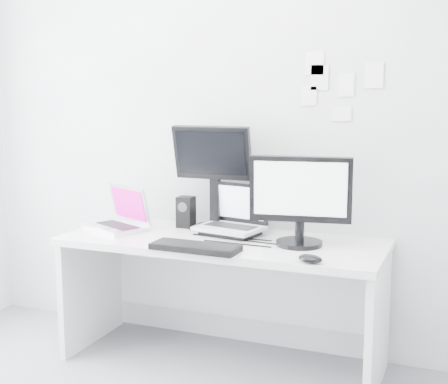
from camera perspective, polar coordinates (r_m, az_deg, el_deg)
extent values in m
plane|color=silver|center=(3.77, 1.82, 6.10)|extent=(3.60, 0.00, 3.60)
cube|color=white|center=(3.64, -0.18, -9.86)|extent=(1.80, 0.70, 0.73)
cube|color=silver|center=(3.81, -9.80, -1.35)|extent=(0.44, 0.40, 0.27)
cube|color=black|center=(3.83, -3.45, -1.80)|extent=(0.09, 0.09, 0.19)
cube|color=silver|center=(3.60, 0.47, -1.58)|extent=(0.41, 0.34, 0.30)
cube|color=black|center=(3.72, -0.95, 1.40)|extent=(0.47, 0.18, 0.64)
cube|color=black|center=(3.37, 6.86, -0.69)|extent=(0.57, 0.33, 0.50)
cube|color=black|center=(3.29, -2.60, -4.99)|extent=(0.47, 0.18, 0.03)
ellipsoid|color=black|center=(3.08, 7.78, -5.97)|extent=(0.14, 0.11, 0.04)
cube|color=white|center=(3.63, 8.59, 10.15)|extent=(0.10, 0.00, 0.14)
cube|color=white|center=(3.60, 10.93, 9.46)|extent=(0.09, 0.00, 0.13)
cube|color=white|center=(3.58, 13.35, 10.19)|extent=(0.10, 0.00, 0.14)
cube|color=white|center=(3.61, 10.54, 6.93)|extent=(0.11, 0.00, 0.08)
cube|color=white|center=(3.64, 8.16, 11.42)|extent=(0.11, 0.00, 0.13)
cube|color=white|center=(3.65, 7.64, 8.57)|extent=(0.09, 0.00, 0.11)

